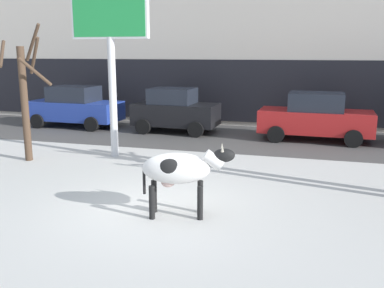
# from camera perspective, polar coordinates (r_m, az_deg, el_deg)

# --- Properties ---
(ground_plane) EXTENTS (120.00, 120.00, 0.00)m
(ground_plane) POSITION_cam_1_polar(r_m,az_deg,el_deg) (9.47, -4.36, -8.58)
(ground_plane) COLOR silver
(road_strip) EXTENTS (60.00, 5.60, 0.01)m
(road_strip) POSITION_cam_1_polar(r_m,az_deg,el_deg) (17.20, 5.27, 0.89)
(road_strip) COLOR #514F4C
(road_strip) RESTS_ON ground
(cow_holstein) EXTENTS (1.94, 0.93, 1.54)m
(cow_holstein) POSITION_cam_1_polar(r_m,az_deg,el_deg) (8.75, -1.74, -3.41)
(cow_holstein) COLOR silver
(cow_holstein) RESTS_ON ground
(billboard) EXTENTS (2.52, 0.25, 5.56)m
(billboard) POSITION_cam_1_polar(r_m,az_deg,el_deg) (13.97, -10.88, 15.91)
(billboard) COLOR silver
(billboard) RESTS_ON ground
(car_blue_sedan) EXTENTS (4.25, 2.07, 1.84)m
(car_blue_sedan) POSITION_cam_1_polar(r_m,az_deg,el_deg) (20.21, -15.33, 4.78)
(car_blue_sedan) COLOR #233D9E
(car_blue_sedan) RESTS_ON ground
(car_black_hatchback) EXTENTS (3.55, 2.00, 1.86)m
(car_black_hatchback) POSITION_cam_1_polar(r_m,az_deg,el_deg) (18.14, -2.24, 4.47)
(car_black_hatchback) COLOR black
(car_black_hatchback) RESTS_ON ground
(car_red_sedan) EXTENTS (4.25, 2.07, 1.84)m
(car_red_sedan) POSITION_cam_1_polar(r_m,az_deg,el_deg) (17.06, 16.08, 3.45)
(car_red_sedan) COLOR red
(car_red_sedan) RESTS_ON ground
(pedestrian_near_billboard) EXTENTS (0.36, 0.24, 1.73)m
(pedestrian_near_billboard) POSITION_cam_1_polar(r_m,az_deg,el_deg) (21.69, -7.88, 5.50)
(pedestrian_near_billboard) COLOR #282833
(pedestrian_near_billboard) RESTS_ON ground
(pedestrian_by_cars) EXTENTS (0.36, 0.24, 1.73)m
(pedestrian_by_cars) POSITION_cam_1_polar(r_m,az_deg,el_deg) (19.87, 18.45, 4.39)
(pedestrian_by_cars) COLOR #282833
(pedestrian_by_cars) RESTS_ON ground
(pedestrian_far_left) EXTENTS (0.36, 0.24, 1.73)m
(pedestrian_far_left) POSITION_cam_1_polar(r_m,az_deg,el_deg) (22.72, -13.25, 5.59)
(pedestrian_far_left) COLOR #282833
(pedestrian_far_left) RESTS_ON ground
(bare_tree_far_back) EXTENTS (1.51, 1.39, 4.18)m
(bare_tree_far_back) POSITION_cam_1_polar(r_m,az_deg,el_deg) (14.15, -21.28, 6.28)
(bare_tree_far_back) COLOR #4C3828
(bare_tree_far_back) RESTS_ON ground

